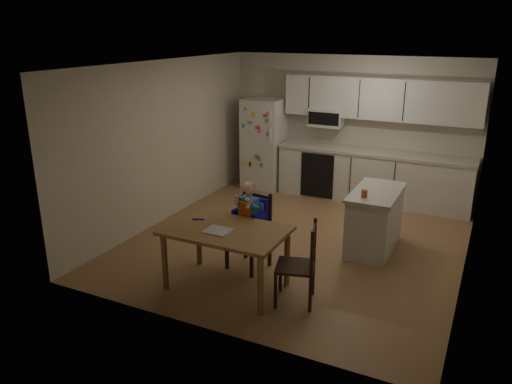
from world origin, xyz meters
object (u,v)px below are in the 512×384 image
Objects in this scene: kitchen_island at (374,220)px; dining_table at (226,237)px; chair_booster at (251,216)px; refrigerator at (265,143)px; red_cup at (364,193)px; chair_side at (304,259)px.

kitchen_island is 0.83× the size of dining_table.
chair_booster is at bearing -136.74° from kitchen_island.
refrigerator is 3.39m from red_cup.
red_cup reaches higher than chair_side.
dining_table is at bearing -71.25° from refrigerator.
kitchen_island is 0.58m from red_cup.
red_cup is 1.52m from chair_booster.
red_cup is 0.07× the size of dining_table.
refrigerator reaches higher than chair_booster.
refrigerator is 1.22× the size of dining_table.
dining_table is at bearing -125.39° from kitchen_island.
refrigerator is 3.27m from kitchen_island.
chair_booster is (-1.30, -1.22, 0.27)m from kitchen_island.
kitchen_island is 1.22× the size of chair_side.
red_cup is at bearing 46.67° from chair_booster.
chair_booster is 1.22× the size of chair_side.
red_cup is 1.96m from dining_table.
refrigerator is 1.47× the size of chair_booster.
refrigerator is at bearing -164.36° from chair_side.
dining_table is (-1.31, -1.84, 0.22)m from kitchen_island.
red_cup is at bearing 153.89° from chair_side.
dining_table is at bearing -128.81° from red_cup.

